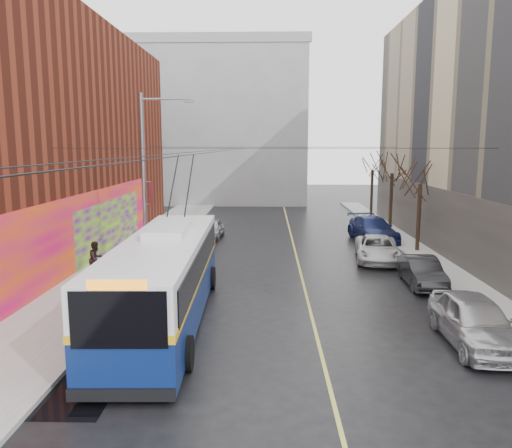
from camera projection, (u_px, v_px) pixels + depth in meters
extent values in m
plane|color=black|center=(274.00, 362.00, 15.14)|extent=(140.00, 140.00, 0.00)
cube|color=gray|center=(125.00, 265.00, 27.17)|extent=(4.00, 60.00, 0.15)
cube|color=gray|center=(439.00, 267.00, 26.77)|extent=(2.00, 60.00, 0.15)
cube|color=#BFB74C|center=(297.00, 259.00, 28.93)|extent=(0.12, 50.00, 0.01)
cube|color=#D50466|center=(73.00, 237.00, 24.95)|extent=(0.08, 28.00, 4.00)
cube|color=#63048A|center=(111.00, 225.00, 30.93)|extent=(0.06, 12.00, 3.20)
cube|color=#4C4742|center=(446.00, 225.00, 28.42)|extent=(0.06, 36.00, 4.00)
cube|color=gray|center=(219.00, 124.00, 58.32)|extent=(20.00, 12.00, 18.00)
cube|color=gray|center=(212.00, 37.00, 51.18)|extent=(20.50, 0.40, 1.00)
cylinder|color=slate|center=(144.00, 187.00, 24.47)|extent=(0.20, 0.20, 9.00)
cube|color=#4F0B14|center=(151.00, 193.00, 24.51)|extent=(0.04, 0.60, 1.10)
cylinder|color=slate|center=(166.00, 99.00, 23.79)|extent=(2.40, 0.10, 0.10)
cube|color=slate|center=(189.00, 101.00, 23.78)|extent=(0.50, 0.22, 0.12)
cylinder|color=black|center=(207.00, 151.00, 29.08)|extent=(0.02, 60.00, 0.02)
cylinder|color=black|center=(224.00, 151.00, 29.06)|extent=(0.02, 60.00, 0.02)
cylinder|color=black|center=(273.00, 148.00, 20.07)|extent=(18.00, 0.02, 0.02)
cylinder|color=black|center=(271.00, 147.00, 35.87)|extent=(18.00, 0.02, 0.02)
cylinder|color=black|center=(419.00, 219.00, 30.40)|extent=(0.24, 0.24, 4.20)
cylinder|color=black|center=(391.00, 203.00, 37.29)|extent=(0.24, 0.24, 4.48)
cylinder|color=black|center=(372.00, 195.00, 44.21)|extent=(0.24, 0.24, 4.37)
cube|color=black|center=(72.00, 384.00, 13.74)|extent=(2.66, 3.82, 0.01)
ellipsoid|color=slate|center=(195.00, 111.00, 22.15)|extent=(0.44, 0.20, 0.12)
ellipsoid|color=slate|center=(236.00, 127.00, 25.87)|extent=(0.44, 0.20, 0.12)
ellipsoid|color=slate|center=(174.00, 127.00, 25.34)|extent=(0.44, 0.20, 0.12)
cube|color=#0B1C53|center=(165.00, 295.00, 18.54)|extent=(3.06, 12.59, 1.57)
cube|color=silver|center=(164.00, 257.00, 18.31)|extent=(3.06, 12.59, 1.36)
cube|color=gold|center=(165.00, 275.00, 18.42)|extent=(3.10, 12.64, 0.23)
cube|color=black|center=(118.00, 320.00, 12.14)|extent=(2.40, 0.11, 1.46)
cube|color=black|center=(187.00, 232.00, 24.53)|extent=(2.40, 0.11, 1.25)
cube|color=black|center=(127.00, 260.00, 18.33)|extent=(0.36, 11.48, 1.04)
cube|color=black|center=(202.00, 260.00, 18.33)|extent=(0.36, 11.48, 1.04)
cube|color=silver|center=(168.00, 230.00, 19.21)|extent=(1.55, 3.17, 0.31)
cube|color=black|center=(121.00, 395.00, 12.40)|extent=(2.72, 0.20, 0.31)
cylinder|color=black|center=(94.00, 354.00, 14.49)|extent=(0.34, 1.05, 1.04)
cylinder|color=black|center=(187.00, 354.00, 14.49)|extent=(0.34, 1.05, 1.04)
cylinder|color=black|center=(152.00, 278.00, 22.73)|extent=(0.34, 1.05, 1.04)
cylinder|color=black|center=(212.00, 278.00, 22.74)|extent=(0.34, 1.05, 1.04)
cylinder|color=black|center=(173.00, 184.00, 22.59)|extent=(0.16, 3.63, 2.57)
cylinder|color=black|center=(189.00, 184.00, 22.59)|extent=(0.16, 3.63, 2.57)
imported|color=#B4B3B8|center=(475.00, 321.00, 16.32)|extent=(2.04, 4.90, 1.66)
imported|color=black|center=(422.00, 272.00, 23.27)|extent=(1.54, 4.16, 1.36)
imported|color=silver|center=(377.00, 249.00, 28.33)|extent=(3.02, 5.35, 1.41)
imported|color=navy|center=(373.00, 229.00, 34.20)|extent=(3.06, 5.98, 1.66)
imported|color=#A5A6A9|center=(211.00, 228.00, 35.43)|extent=(1.87, 4.06, 1.35)
imported|color=black|center=(110.00, 276.00, 21.42)|extent=(0.51, 0.65, 1.58)
imported|color=black|center=(96.00, 259.00, 24.32)|extent=(0.93, 1.04, 1.75)
imported|color=black|center=(156.00, 245.00, 28.06)|extent=(0.94, 1.22, 1.66)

